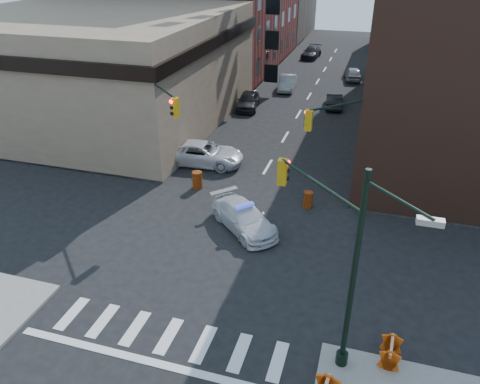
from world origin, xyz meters
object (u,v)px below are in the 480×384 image
Objects in this scene: pickup at (203,153)px; parked_car_wfar at (287,83)px; parked_car_enear at (334,100)px; barrel_road at (308,200)px; barricade_nw_a at (150,156)px; parked_car_wnear at (248,100)px; police_car at (244,217)px; barricade_se_a at (390,352)px; pedestrian_a at (155,161)px; pedestrian_b at (113,158)px; barrel_bank at (197,180)px.

parked_car_wfar is (1.86, 20.48, -0.04)m from pickup.
barrel_road is (0.78, -19.83, -0.19)m from parked_car_enear.
parked_car_enear is 3.35× the size of barricade_nw_a.
parked_car_wnear is 19.13m from barrel_road.
barricade_se_a is at bearing -90.34° from police_car.
pedestrian_a is at bearing 55.58° from barricade_se_a.
pickup is 1.25× the size of parked_car_wfar.
parked_car_wnear reaches higher than parked_car_wfar.
barrel_road is at bearing -13.31° from barricade_nw_a.
pedestrian_b is 1.56× the size of barricade_nw_a.
pedestrian_b reaches higher than police_car.
parked_car_enear reaches higher than barricade_se_a.
parked_car_enear is 20.24m from barricade_nw_a.
barricade_se_a is (5.65, -30.71, -0.10)m from parked_car_enear.
parked_car_wnear is 1.10× the size of parked_car_enear.
parked_car_wnear reaches higher than barrel_bank.
pedestrian_b is (-5.28, -3.20, 0.33)m from pickup.
barricade_se_a is at bearing -142.06° from pickup.
barricade_nw_a is (-3.18, -14.28, -0.17)m from parked_car_wnear.
police_car is 3.05× the size of pedestrian_a.
pedestrian_b is 13.50m from barrel_road.
police_car is 28.08m from parked_car_wfar.
parked_car_wnear is 2.88× the size of pedestrian_a.
pickup reaches higher than barricade_nw_a.
parked_car_wnear is at bearing 116.60° from barrel_road.
parked_car_wfar is 4.05× the size of barrel_bank.
barrel_road is (8.56, -17.10, -0.28)m from parked_car_wnear.
parked_car_wnear is at bearing 29.94° from barricade_se_a.
barrel_road is at bearing -71.12° from parked_car_wnear.
parked_car_enear is 20.45m from barrel_bank.
police_car is 4.18× the size of barricade_se_a.
pedestrian_a is at bearing 54.55° from parked_car_enear.
pickup is (-5.18, 7.41, 0.08)m from police_car.
barricade_nw_a is at bearing 105.41° from pickup.
barricade_nw_a is (-4.52, 2.40, 0.06)m from barrel_bank.
police_car is 23.32m from parked_car_enear.
barricade_nw_a is at bearing -110.28° from parked_car_wnear.
barricade_se_a reaches higher than barrel_road.
barricade_nw_a is (-16.61, 13.70, 0.03)m from barricade_se_a.
police_car is at bearing -131.51° from barrel_road.
pedestrian_a is (-7.72, 4.99, 0.24)m from police_car.
parked_car_enear reaches higher than barricade_nw_a.
barrel_bank reaches higher than barrel_road.
pickup is at bearing 34.88° from pedestrian_b.
pedestrian_a is 1.28× the size of barricade_nw_a.
pickup is 17.45m from parked_car_enear.
police_car is at bearing -18.24° from pedestrian_b.
police_car reaches higher than parked_car_enear.
pedestrian_b reaches higher than parked_car_enear.
parked_car_wfar reaches higher than parked_car_enear.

